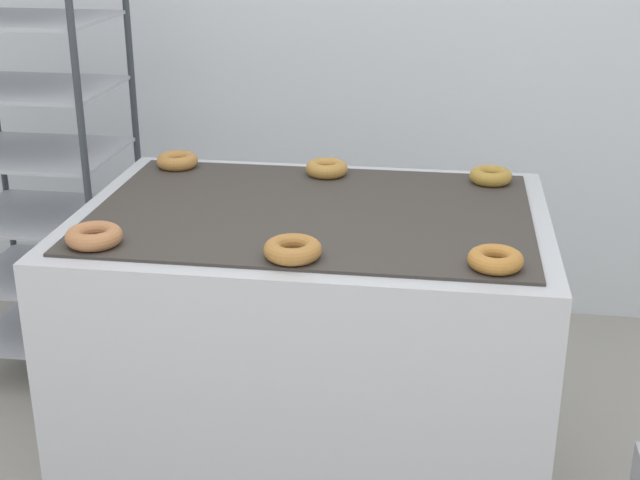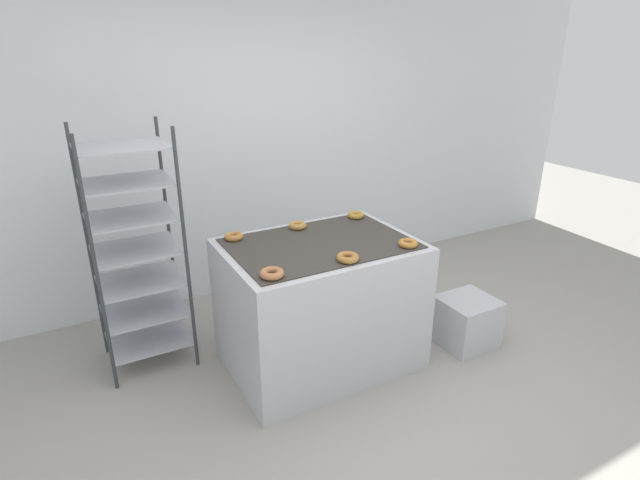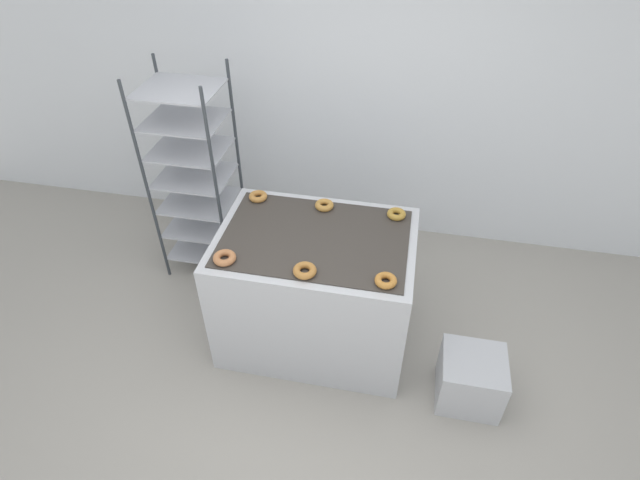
# 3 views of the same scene
# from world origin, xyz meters

# --- Properties ---
(ground_plane) EXTENTS (14.00, 14.00, 0.00)m
(ground_plane) POSITION_xyz_m (0.00, 0.00, 0.00)
(ground_plane) COLOR #9E998E
(wall_back) EXTENTS (8.00, 0.05, 2.80)m
(wall_back) POSITION_xyz_m (0.00, 2.12, 1.40)
(wall_back) COLOR silver
(wall_back) RESTS_ON ground_plane
(fryer_machine) EXTENTS (1.27, 0.91, 0.92)m
(fryer_machine) POSITION_xyz_m (0.00, 0.71, 0.46)
(fryer_machine) COLOR #B7BABF
(fryer_machine) RESTS_ON ground_plane
(baking_rack_cart) EXTENTS (0.57, 0.51, 1.69)m
(baking_rack_cart) POSITION_xyz_m (-1.07, 1.32, 0.86)
(baking_rack_cart) COLOR #33383D
(baking_rack_cart) RESTS_ON ground_plane
(glaze_bin) EXTENTS (0.40, 0.38, 0.37)m
(glaze_bin) POSITION_xyz_m (1.09, 0.37, 0.19)
(glaze_bin) COLOR #B7BABF
(glaze_bin) RESTS_ON ground_plane
(donut_near_left) EXTENTS (0.14, 0.14, 0.04)m
(donut_near_left) POSITION_xyz_m (-0.49, 0.38, 0.94)
(donut_near_left) COLOR #AB6C41
(donut_near_left) RESTS_ON fryer_machine
(donut_near_center) EXTENTS (0.14, 0.14, 0.04)m
(donut_near_center) POSITION_xyz_m (0.01, 0.37, 0.94)
(donut_near_center) COLOR #A66D31
(donut_near_center) RESTS_ON fryer_machine
(donut_near_right) EXTENTS (0.13, 0.13, 0.04)m
(donut_near_right) POSITION_xyz_m (0.48, 0.38, 0.94)
(donut_near_right) COLOR #B2722F
(donut_near_right) RESTS_ON fryer_machine
(donut_far_left) EXTENTS (0.13, 0.13, 0.04)m
(donut_far_left) POSITION_xyz_m (-0.48, 1.04, 0.94)
(donut_far_left) COLOR #AB7335
(donut_far_left) RESTS_ON fryer_machine
(donut_far_center) EXTENTS (0.13, 0.13, 0.04)m
(donut_far_center) POSITION_xyz_m (-0.01, 1.03, 0.94)
(donut_far_center) COLOR #AE7A36
(donut_far_center) RESTS_ON fryer_machine
(donut_far_right) EXTENTS (0.13, 0.13, 0.04)m
(donut_far_right) POSITION_xyz_m (0.49, 1.03, 0.94)
(donut_far_right) COLOR #A57C2E
(donut_far_right) RESTS_ON fryer_machine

